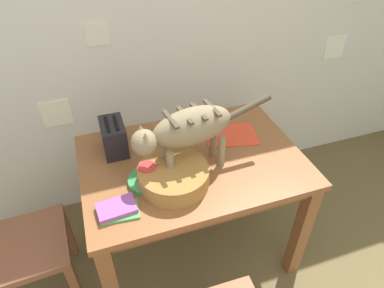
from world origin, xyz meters
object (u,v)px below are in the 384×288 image
saucer_bowl (148,180)px  wooden_chair_near (14,246)px  magazine (231,135)px  wicker_basket (174,176)px  book_stack (118,209)px  coffee_mug (148,172)px  dining_table (192,173)px  cat (188,129)px  toaster (114,137)px

saucer_bowl → wooden_chair_near: bearing=173.0°
magazine → wicker_basket: (-0.42, -0.27, 0.05)m
book_stack → magazine: bearing=26.9°
coffee_mug → wicker_basket: size_ratio=0.36×
magazine → wooden_chair_near: bearing=-161.2°
dining_table → magazine: bearing=24.0°
dining_table → wooden_chair_near: (-0.96, -0.01, -0.21)m
dining_table → wooden_chair_near: wooden_chair_near is taller
coffee_mug → book_stack: coffee_mug is taller
wooden_chair_near → book_stack: bearing=63.8°
coffee_mug → wooden_chair_near: bearing=173.0°
dining_table → wicker_basket: 0.25m
magazine → wooden_chair_near: size_ratio=0.31×
wicker_basket → book_stack: bearing=-162.4°
wicker_basket → coffee_mug: bearing=156.7°
coffee_mug → magazine: coffee_mug is taller
dining_table → coffee_mug: coffee_mug is taller
coffee_mug → wicker_basket: (0.11, -0.05, -0.02)m
dining_table → coffee_mug: size_ratio=9.57×
dining_table → wooden_chair_near: 0.98m
cat → wicker_basket: size_ratio=2.14×
dining_table → toaster: bearing=150.6°
saucer_bowl → wooden_chair_near: size_ratio=0.21×
wicker_basket → wooden_chair_near: bearing=170.7°
book_stack → wicker_basket: 0.30m
dining_table → saucer_bowl: 0.29m
coffee_mug → wicker_basket: coffee_mug is taller
coffee_mug → saucer_bowl: bearing=180.0°
wooden_chair_near → coffee_mug: bearing=79.6°
dining_table → wicker_basket: bearing=-134.6°
cat → magazine: cat is taller
cat → wooden_chair_near: (-0.91, 0.06, -0.56)m
coffee_mug → wooden_chair_near: wooden_chair_near is taller
wicker_basket → saucer_bowl: bearing=157.3°
coffee_mug → magazine: (0.53, 0.22, -0.06)m
cat → coffee_mug: size_ratio=6.03×
saucer_bowl → book_stack: 0.22m
dining_table → toaster: toaster is taller
magazine → coffee_mug: bearing=-144.9°
magazine → wicker_basket: 0.50m
magazine → wooden_chair_near: 1.28m
coffee_mug → wicker_basket: bearing=-23.3°
saucer_bowl → toaster: 0.33m
coffee_mug → dining_table: bearing=20.6°
cat → wooden_chair_near: size_ratio=0.79×
cat → coffee_mug: bearing=90.1°
magazine → dining_table: bearing=-143.3°
magazine → toaster: bearing=-174.7°
toaster → coffee_mug: bearing=-69.3°
wicker_basket → wooden_chair_near: wooden_chair_near is taller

